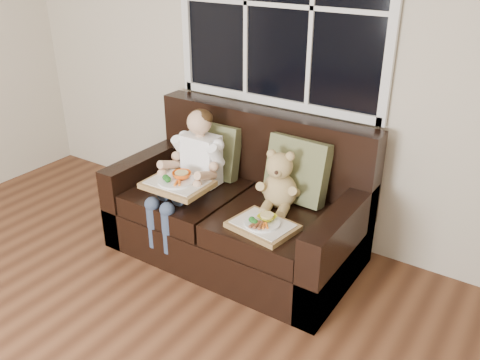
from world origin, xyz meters
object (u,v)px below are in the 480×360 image
Objects in this scene: child at (193,164)px; tray_left at (178,183)px; loveseat at (240,211)px; teddy_bear at (279,184)px; tray_right at (263,225)px.

tray_left is at bearing -85.78° from child.
loveseat is at bearing 20.70° from child.
child is 2.09× the size of teddy_bear.
tray_right is (0.69, -0.19, -0.16)m from child.
teddy_bear is at bearing -0.47° from loveseat.
tray_right is (0.67, -0.01, -0.10)m from tray_left.
teddy_bear is 0.68m from tray_left.
teddy_bear is 0.95× the size of tray_left.
loveseat is at bearing 44.47° from tray_left.
child is at bearing -159.30° from loveseat.
teddy_bear reaches higher than tray_left.
loveseat is 3.98× the size of tray_right.
child is 0.19m from tray_left.
tray_left is 0.68m from tray_right.
child is 0.73m from tray_right.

